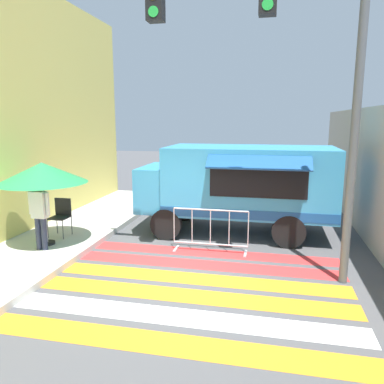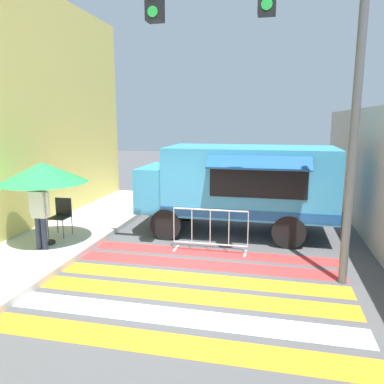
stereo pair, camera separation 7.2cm
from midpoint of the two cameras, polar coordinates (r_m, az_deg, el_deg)
ground_plane at (r=7.80m, az=-0.64°, el=-12.91°), size 60.00×60.00×0.00m
concrete_wall_right at (r=10.35m, az=26.52°, el=1.96°), size 0.20×16.00×3.49m
crosswalk_painted at (r=7.45m, az=-1.35°, el=-14.08°), size 6.40×4.36×0.01m
food_truck at (r=10.45m, az=6.75°, el=1.48°), size 5.29×2.62×2.44m
traffic_signal_pole at (r=7.52m, az=12.18°, el=21.73°), size 4.88×0.29×6.33m
patio_umbrella at (r=9.58m, az=-21.63°, el=2.72°), size 2.10×2.10×2.02m
folding_chair at (r=10.43m, az=-19.08°, el=-3.05°), size 0.46×0.46×0.98m
vendor_person at (r=9.37m, az=-21.99°, el=-2.68°), size 0.53×0.22×1.64m
barricade_front at (r=9.07m, az=3.01°, el=-5.96°), size 1.83×0.44×1.06m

